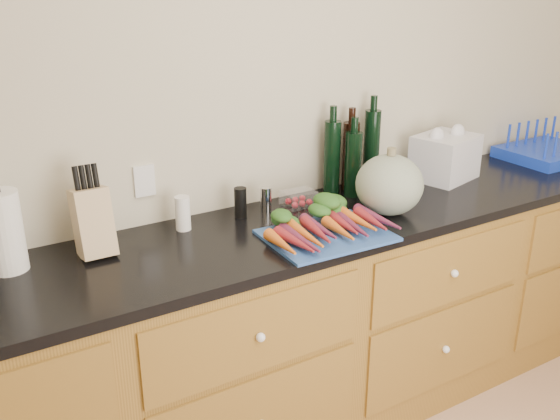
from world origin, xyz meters
TOP-DOWN VIEW (x-y plane):
  - wall_back at (0.00, 1.62)m, footprint 4.10×0.05m
  - cabinets at (0.00, 1.30)m, footprint 3.60×0.64m
  - countertop at (0.00, 1.30)m, footprint 3.64×0.62m
  - cutting_board at (-0.07, 1.14)m, footprint 0.46×0.35m
  - carrots at (-0.07, 1.18)m, footprint 0.46×0.34m
  - squash at (0.28, 1.21)m, footprint 0.27×0.27m
  - paper_towel at (-1.12, 1.46)m, footprint 0.12×0.12m
  - knife_block at (-0.84, 1.44)m, footprint 0.12×0.12m
  - grinder_salt at (-0.50, 1.48)m, footprint 0.06×0.06m
  - grinder_pepper at (-0.25, 1.48)m, footprint 0.05×0.05m
  - canister_chrome at (-0.14, 1.48)m, footprint 0.05×0.05m
  - tomato_box at (0.02, 1.47)m, footprint 0.13×0.11m
  - bottles at (0.32, 1.51)m, footprint 0.29×0.15m
  - grocery_bag at (0.80, 1.42)m, footprint 0.33×0.29m
  - dish_rack at (1.50, 1.38)m, footprint 0.45×0.36m

SIDE VIEW (x-z plane):
  - cabinets at x=0.00m, z-range 0.00..0.90m
  - countertop at x=0.00m, z-range 0.90..0.94m
  - cutting_board at x=-0.07m, z-range 0.94..0.95m
  - tomato_box at x=0.02m, z-range 0.94..1.00m
  - carrots at x=-0.07m, z-range 0.95..1.01m
  - dish_rack at x=1.50m, z-range 0.89..1.07m
  - canister_chrome at x=-0.14m, z-range 0.94..1.04m
  - grinder_pepper at x=-0.25m, z-range 0.94..1.06m
  - grinder_salt at x=-0.50m, z-range 0.94..1.07m
  - grocery_bag at x=0.80m, z-range 0.94..1.15m
  - knife_block at x=-0.84m, z-range 0.94..1.17m
  - squash at x=0.28m, z-range 0.94..1.18m
  - paper_towel at x=-1.12m, z-range 0.94..1.21m
  - bottles at x=0.32m, z-range 0.92..1.27m
  - wall_back at x=0.00m, z-range 0.00..2.60m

